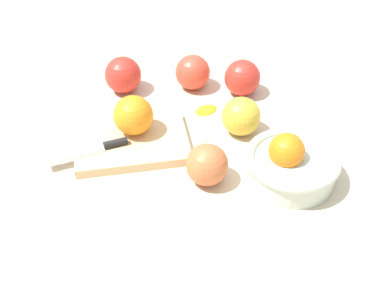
# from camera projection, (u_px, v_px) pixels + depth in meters

# --- Properties ---
(ground_plane) EXTENTS (2.40, 2.40, 0.00)m
(ground_plane) POSITION_uv_depth(u_px,v_px,m) (198.00, 127.00, 0.98)
(ground_plane) COLOR beige
(bowl) EXTENTS (0.17, 0.17, 0.09)m
(bowl) POSITION_uv_depth(u_px,v_px,m) (291.00, 164.00, 0.84)
(bowl) COLOR beige
(bowl) RESTS_ON ground_plane
(cutting_board) EXTENTS (0.23, 0.18, 0.02)m
(cutting_board) POSITION_uv_depth(u_px,v_px,m) (132.00, 142.00, 0.92)
(cutting_board) COLOR #DBB77F
(cutting_board) RESTS_ON ground_plane
(orange_on_board) EXTENTS (0.08, 0.08, 0.08)m
(orange_on_board) POSITION_uv_depth(u_px,v_px,m) (133.00, 115.00, 0.91)
(orange_on_board) COLOR orange
(orange_on_board) RESTS_ON cutting_board
(knife) EXTENTS (0.15, 0.07, 0.01)m
(knife) POSITION_uv_depth(u_px,v_px,m) (98.00, 148.00, 0.89)
(knife) COLOR silver
(knife) RESTS_ON cutting_board
(apple_mid_left) EXTENTS (0.08, 0.08, 0.08)m
(apple_mid_left) POSITION_uv_depth(u_px,v_px,m) (241.00, 116.00, 0.94)
(apple_mid_left) COLOR gold
(apple_mid_left) RESTS_ON ground_plane
(apple_front_center) EXTENTS (0.08, 0.08, 0.08)m
(apple_front_center) POSITION_uv_depth(u_px,v_px,m) (193.00, 72.00, 1.07)
(apple_front_center) COLOR #D6422D
(apple_front_center) RESTS_ON ground_plane
(apple_front_left) EXTENTS (0.08, 0.08, 0.08)m
(apple_front_left) POSITION_uv_depth(u_px,v_px,m) (242.00, 78.00, 1.05)
(apple_front_left) COLOR red
(apple_front_left) RESTS_ON ground_plane
(apple_front_right) EXTENTS (0.08, 0.08, 0.08)m
(apple_front_right) POSITION_uv_depth(u_px,v_px,m) (123.00, 75.00, 1.06)
(apple_front_right) COLOR red
(apple_front_right) RESTS_ON ground_plane
(apple_back_center) EXTENTS (0.07, 0.07, 0.07)m
(apple_back_center) POSITION_uv_depth(u_px,v_px,m) (207.00, 165.00, 0.83)
(apple_back_center) COLOR #CC6638
(apple_back_center) RESTS_ON ground_plane
(citrus_peel) EXTENTS (0.06, 0.06, 0.01)m
(citrus_peel) POSITION_uv_depth(u_px,v_px,m) (206.00, 109.00, 1.02)
(citrus_peel) COLOR orange
(citrus_peel) RESTS_ON ground_plane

